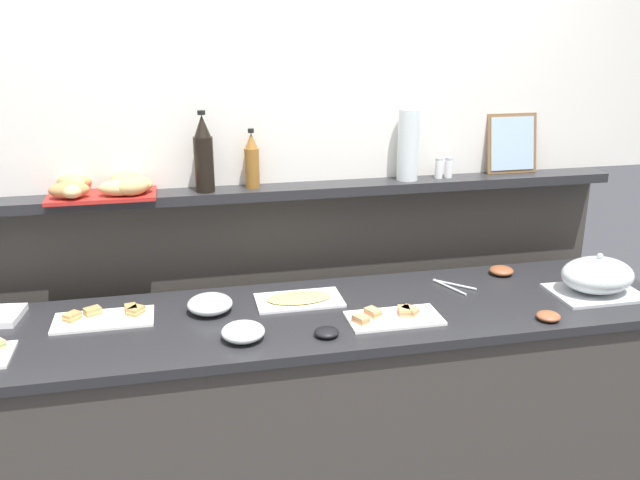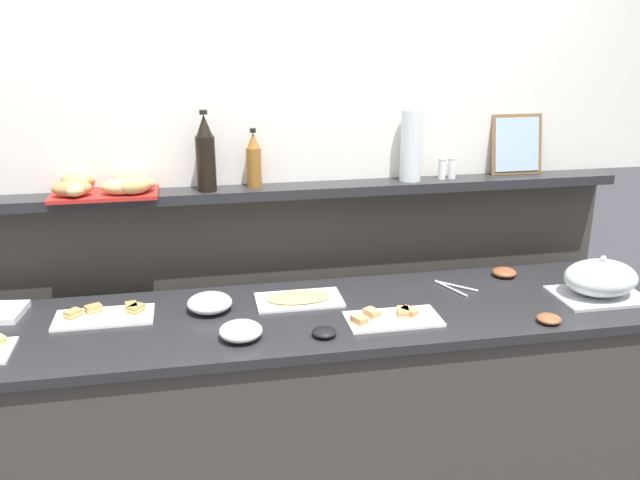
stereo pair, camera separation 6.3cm
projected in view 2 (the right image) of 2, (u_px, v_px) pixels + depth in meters
name	position (u px, v px, depth m)	size (l,w,h in m)	color
ground_plane	(287.00, 437.00, 3.33)	(12.00, 12.00, 0.00)	#38383D
buffet_counter	(307.00, 423.00, 2.62)	(2.79, 0.64, 0.94)	#3D3833
back_ledge_unit	(288.00, 318.00, 3.01)	(2.84, 0.22, 1.32)	#3D3833
upper_wall_panel	(282.00, 20.00, 2.64)	(3.44, 0.08, 1.28)	white
sandwich_platter_front	(391.00, 318.00, 2.42)	(0.34, 0.18, 0.04)	white
sandwich_platter_side	(105.00, 315.00, 2.44)	(0.35, 0.17, 0.04)	white
cold_cuts_platter	(299.00, 299.00, 2.58)	(0.33, 0.18, 0.02)	white
serving_cloche	(600.00, 280.00, 2.59)	(0.34, 0.24, 0.17)	#B7BABF
glass_bowl_large	(210.00, 304.00, 2.48)	(0.17, 0.17, 0.07)	silver
glass_bowl_medium	(241.00, 332.00, 2.27)	(0.15, 0.15, 0.06)	silver
condiment_bowl_dark	(504.00, 272.00, 2.82)	(0.10, 0.10, 0.04)	brown
condiment_bowl_teal	(549.00, 319.00, 2.40)	(0.09, 0.09, 0.03)	brown
condiment_bowl_red	(324.00, 332.00, 2.29)	(0.08, 0.08, 0.03)	black
serving_tongs	(453.00, 287.00, 2.70)	(0.14, 0.18, 0.01)	#B7BABF
vinegar_bottle_amber	(254.00, 161.00, 2.70)	(0.06, 0.06, 0.24)	#8E5B23
wine_bottle_dark	(206.00, 155.00, 2.62)	(0.08, 0.08, 0.32)	black
salt_shaker	(442.00, 169.00, 2.85)	(0.03, 0.03, 0.09)	white
pepper_shaker	(452.00, 168.00, 2.86)	(0.03, 0.03, 0.09)	white
bread_basket	(104.00, 185.00, 2.59)	(0.41, 0.31, 0.08)	#B2231E
framed_picture	(516.00, 144.00, 2.92)	(0.23, 0.06, 0.26)	brown
water_carafe	(411.00, 145.00, 2.79)	(0.09, 0.09, 0.29)	silver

